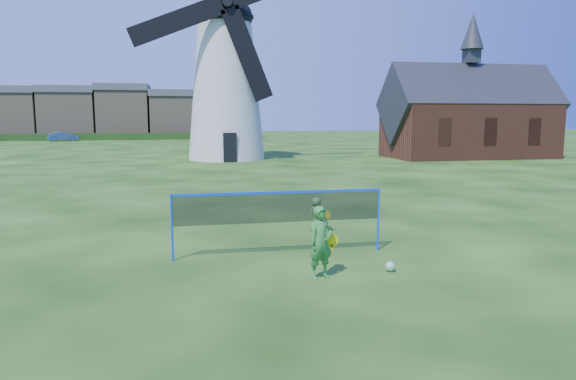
{
  "coord_description": "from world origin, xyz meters",
  "views": [
    {
      "loc": [
        -2.32,
        -12.0,
        3.3
      ],
      "look_at": [
        0.2,
        0.5,
        1.5
      ],
      "focal_mm": 32.49,
      "sensor_mm": 36.0,
      "label": 1
    }
  ],
  "objects_px": {
    "player_girl": "(321,242)",
    "player_boy": "(317,214)",
    "windmill": "(226,79)",
    "badminton_net": "(279,208)",
    "chapel": "(469,118)",
    "play_ball": "(390,266)",
    "car_right": "(63,136)"
  },
  "relations": [
    {
      "from": "player_girl",
      "to": "play_ball",
      "type": "xyz_separation_m",
      "value": [
        1.58,
        0.14,
        -0.64
      ]
    },
    {
      "from": "player_boy",
      "to": "car_right",
      "type": "xyz_separation_m",
      "value": [
        -19.78,
        61.44,
        0.14
      ]
    },
    {
      "from": "car_right",
      "to": "chapel",
      "type": "bearing_deg",
      "value": -150.52
    },
    {
      "from": "badminton_net",
      "to": "player_boy",
      "type": "height_order",
      "value": "badminton_net"
    },
    {
      "from": "badminton_net",
      "to": "car_right",
      "type": "bearing_deg",
      "value": 105.92
    },
    {
      "from": "player_girl",
      "to": "car_right",
      "type": "relative_size",
      "value": 0.39
    },
    {
      "from": "windmill",
      "to": "play_ball",
      "type": "distance_m",
      "value": 31.24
    },
    {
      "from": "windmill",
      "to": "badminton_net",
      "type": "bearing_deg",
      "value": -92.28
    },
    {
      "from": "player_girl",
      "to": "player_boy",
      "type": "xyz_separation_m",
      "value": [
        1.04,
        4.37,
        -0.26
      ]
    },
    {
      "from": "badminton_net",
      "to": "play_ball",
      "type": "relative_size",
      "value": 22.95
    },
    {
      "from": "badminton_net",
      "to": "play_ball",
      "type": "height_order",
      "value": "badminton_net"
    },
    {
      "from": "player_boy",
      "to": "badminton_net",
      "type": "bearing_deg",
      "value": 39.98
    },
    {
      "from": "chapel",
      "to": "player_girl",
      "type": "distance_m",
      "value": 35.28
    },
    {
      "from": "badminton_net",
      "to": "player_girl",
      "type": "bearing_deg",
      "value": -75.08
    },
    {
      "from": "chapel",
      "to": "player_girl",
      "type": "bearing_deg",
      "value": -124.85
    },
    {
      "from": "player_boy",
      "to": "car_right",
      "type": "distance_m",
      "value": 64.55
    },
    {
      "from": "chapel",
      "to": "badminton_net",
      "type": "bearing_deg",
      "value": -127.43
    },
    {
      "from": "player_girl",
      "to": "car_right",
      "type": "distance_m",
      "value": 68.43
    },
    {
      "from": "player_girl",
      "to": "car_right",
      "type": "height_order",
      "value": "player_girl"
    },
    {
      "from": "player_girl",
      "to": "play_ball",
      "type": "relative_size",
      "value": 6.82
    },
    {
      "from": "windmill",
      "to": "play_ball",
      "type": "height_order",
      "value": "windmill"
    },
    {
      "from": "chapel",
      "to": "play_ball",
      "type": "bearing_deg",
      "value": -122.81
    },
    {
      "from": "badminton_net",
      "to": "player_girl",
      "type": "distance_m",
      "value": 2.04
    },
    {
      "from": "chapel",
      "to": "play_ball",
      "type": "relative_size",
      "value": 61.32
    },
    {
      "from": "windmill",
      "to": "play_ball",
      "type": "bearing_deg",
      "value": -88.22
    },
    {
      "from": "chapel",
      "to": "car_right",
      "type": "bearing_deg",
      "value": 136.45
    },
    {
      "from": "windmill",
      "to": "car_right",
      "type": "height_order",
      "value": "windmill"
    },
    {
      "from": "chapel",
      "to": "windmill",
      "type": "bearing_deg",
      "value": 174.48
    },
    {
      "from": "play_ball",
      "to": "car_right",
      "type": "bearing_deg",
      "value": 107.19
    },
    {
      "from": "windmill",
      "to": "car_right",
      "type": "bearing_deg",
      "value": 118.93
    },
    {
      "from": "player_boy",
      "to": "car_right",
      "type": "bearing_deg",
      "value": -89.6
    },
    {
      "from": "play_ball",
      "to": "chapel",
      "type": "bearing_deg",
      "value": 57.19
    }
  ]
}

